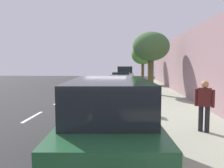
# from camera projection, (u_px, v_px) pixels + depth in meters

# --- Properties ---
(ground) EXTENTS (58.49, 58.49, 0.00)m
(ground) POSITION_uv_depth(u_px,v_px,m) (106.00, 101.00, 14.86)
(ground) COLOR #2C2C2C
(sidewalk) EXTENTS (3.10, 36.56, 0.15)m
(sidewalk) POSITION_uv_depth(u_px,v_px,m) (164.00, 101.00, 14.63)
(sidewalk) COLOR #9CA28B
(sidewalk) RESTS_ON ground
(curb_edge) EXTENTS (0.16, 36.56, 0.15)m
(curb_edge) POSITION_uv_depth(u_px,v_px,m) (137.00, 100.00, 14.73)
(curb_edge) COLOR gray
(curb_edge) RESTS_ON ground
(lane_stripe_centre) EXTENTS (0.14, 35.80, 0.01)m
(lane_stripe_centre) POSITION_uv_depth(u_px,v_px,m) (59.00, 102.00, 14.66)
(lane_stripe_centre) COLOR white
(lane_stripe_centre) RESTS_ON ground
(lane_stripe_bike_edge) EXTENTS (0.12, 36.56, 0.01)m
(lane_stripe_bike_edge) POSITION_uv_depth(u_px,v_px,m) (113.00, 101.00, 14.83)
(lane_stripe_bike_edge) COLOR white
(lane_stripe_bike_edge) RESTS_ON ground
(building_facade) EXTENTS (0.50, 36.56, 4.42)m
(building_facade) POSITION_uv_depth(u_px,v_px,m) (195.00, 66.00, 14.33)
(building_facade) COLOR gray
(building_facade) RESTS_ON ground
(parked_suv_green_nearest) EXTENTS (2.18, 4.80, 1.99)m
(parked_suv_green_nearest) POSITION_uv_depth(u_px,v_px,m) (110.00, 122.00, 5.36)
(parked_suv_green_nearest) COLOR #1E512D
(parked_suv_green_nearest) RESTS_ON ground
(parked_sedan_dark_blue_second) EXTENTS (1.98, 4.47, 1.52)m
(parked_sedan_dark_blue_second) POSITION_uv_depth(u_px,v_px,m) (120.00, 87.00, 16.35)
(parked_sedan_dark_blue_second) COLOR navy
(parked_sedan_dark_blue_second) RESTS_ON ground
(parked_sedan_silver_mid) EXTENTS (1.99, 4.47, 1.52)m
(parked_sedan_silver_mid) POSITION_uv_depth(u_px,v_px,m) (121.00, 80.00, 22.79)
(parked_sedan_silver_mid) COLOR #B7BABF
(parked_sedan_silver_mid) RESTS_ON ground
(parked_suv_white_far) EXTENTS (2.15, 4.79, 1.99)m
(parked_suv_white_far) POSITION_uv_depth(u_px,v_px,m) (124.00, 74.00, 28.68)
(parked_suv_white_far) COLOR white
(parked_suv_white_far) RESTS_ON ground
(bicycle_at_curb) EXTENTS (1.67, 0.58, 0.74)m
(bicycle_at_curb) POSITION_uv_depth(u_px,v_px,m) (131.00, 106.00, 11.23)
(bicycle_at_curb) COLOR black
(bicycle_at_curb) RESTS_ON ground
(cyclist_with_backpack) EXTENTS (0.46, 0.61, 1.60)m
(cyclist_with_backpack) POSITION_uv_depth(u_px,v_px,m) (136.00, 94.00, 10.72)
(cyclist_with_backpack) COLOR #C6B284
(cyclist_with_backpack) RESTS_ON ground
(street_tree_near_cyclist) EXTENTS (2.64, 2.64, 4.44)m
(street_tree_near_cyclist) POSITION_uv_depth(u_px,v_px,m) (151.00, 47.00, 17.05)
(street_tree_near_cyclist) COLOR brown
(street_tree_near_cyclist) RESTS_ON sidewalk
(street_tree_mid_block) EXTENTS (2.48, 2.48, 4.20)m
(street_tree_mid_block) POSITION_uv_depth(u_px,v_px,m) (143.00, 55.00, 25.82)
(street_tree_mid_block) COLOR brown
(street_tree_mid_block) RESTS_ON sidewalk
(pedestrian_on_phone) EXTENTS (0.54, 0.39, 1.65)m
(pedestrian_on_phone) POSITION_uv_depth(u_px,v_px,m) (204.00, 103.00, 7.64)
(pedestrian_on_phone) COLOR black
(pedestrian_on_phone) RESTS_ON sidewalk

